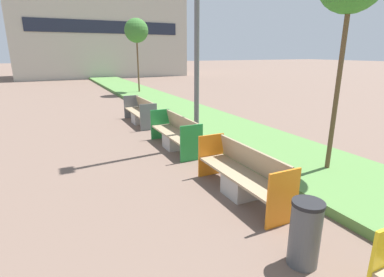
{
  "coord_description": "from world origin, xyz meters",
  "views": [
    {
      "loc": [
        -2.23,
        2.84,
        2.68
      ],
      "look_at": [
        0.9,
        9.3,
        0.6
      ],
      "focal_mm": 28.0,
      "sensor_mm": 36.0,
      "label": 1
    }
  ],
  "objects_px": {
    "bench_orange_frame": "(242,177)",
    "bench_grey_frame": "(140,114)",
    "litter_bin": "(305,233)",
    "bench_green_frame": "(175,136)",
    "sapling_tree_far": "(136,31)"
  },
  "relations": [
    {
      "from": "bench_orange_frame",
      "to": "bench_grey_frame",
      "type": "xyz_separation_m",
      "value": [
        0.0,
        6.79,
        0.0
      ]
    },
    {
      "from": "bench_orange_frame",
      "to": "sapling_tree_far",
      "type": "distance_m",
      "value": 15.51
    },
    {
      "from": "bench_green_frame",
      "to": "sapling_tree_far",
      "type": "xyz_separation_m",
      "value": [
        2.32,
        11.62,
        3.56
      ]
    },
    {
      "from": "bench_orange_frame",
      "to": "bench_grey_frame",
      "type": "bearing_deg",
      "value": 90.0
    },
    {
      "from": "bench_orange_frame",
      "to": "litter_bin",
      "type": "height_order",
      "value": "bench_orange_frame"
    },
    {
      "from": "bench_grey_frame",
      "to": "litter_bin",
      "type": "relative_size",
      "value": 2.64
    },
    {
      "from": "bench_orange_frame",
      "to": "bench_green_frame",
      "type": "height_order",
      "value": "same"
    },
    {
      "from": "bench_grey_frame",
      "to": "sapling_tree_far",
      "type": "bearing_deg",
      "value": 74.1
    },
    {
      "from": "bench_orange_frame",
      "to": "litter_bin",
      "type": "bearing_deg",
      "value": -101.97
    },
    {
      "from": "bench_orange_frame",
      "to": "bench_grey_frame",
      "type": "height_order",
      "value": "same"
    },
    {
      "from": "litter_bin",
      "to": "sapling_tree_far",
      "type": "xyz_separation_m",
      "value": [
        2.73,
        16.88,
        3.49
      ]
    },
    {
      "from": "litter_bin",
      "to": "sapling_tree_far",
      "type": "distance_m",
      "value": 17.46
    },
    {
      "from": "bench_grey_frame",
      "to": "bench_orange_frame",
      "type": "bearing_deg",
      "value": -90.0
    },
    {
      "from": "bench_green_frame",
      "to": "bench_grey_frame",
      "type": "relative_size",
      "value": 0.98
    },
    {
      "from": "bench_orange_frame",
      "to": "litter_bin",
      "type": "relative_size",
      "value": 2.6
    }
  ]
}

